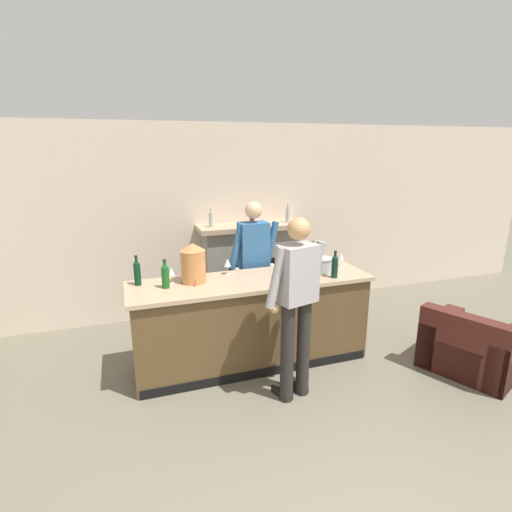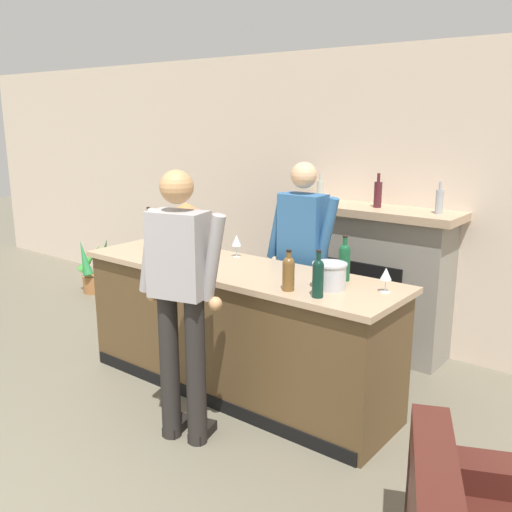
{
  "view_description": "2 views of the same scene",
  "coord_description": "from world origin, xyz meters",
  "px_view_note": "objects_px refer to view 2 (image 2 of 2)",
  "views": [
    {
      "loc": [
        -1.11,
        -1.38,
        2.42
      ],
      "look_at": [
        0.28,
        2.68,
        1.24
      ],
      "focal_mm": 28.0,
      "sensor_mm": 36.0,
      "label": 1
    },
    {
      "loc": [
        2.9,
        -0.63,
        2.13
      ],
      "look_at": [
        0.08,
        2.98,
        1.01
      ],
      "focal_mm": 40.0,
      "sensor_mm": 36.0,
      "label": 2
    }
  ],
  "objects_px": {
    "fireplace_stone": "(373,279)",
    "wine_glass_front_right": "(236,241)",
    "person_customer": "(181,296)",
    "wine_glass_mid_counter": "(171,234)",
    "wine_bottle_merlot_tall": "(344,260)",
    "wine_glass_front_left": "(386,275)",
    "person_bartender": "(302,260)",
    "copper_dispenser": "(186,228)",
    "wine_bottle_rose_blush": "(154,234)",
    "potted_plant_corner": "(95,269)",
    "ice_bucket_steel": "(329,276)",
    "wine_bottle_riesling_slim": "(288,272)",
    "wine_bottle_port_short": "(149,227)",
    "wine_bottle_chardonnay_pale": "(318,276)"
  },
  "relations": [
    {
      "from": "wine_bottle_rose_blush",
      "to": "wine_glass_front_right",
      "type": "xyz_separation_m",
      "value": [
        0.72,
        0.24,
        -0.0
      ]
    },
    {
      "from": "potted_plant_corner",
      "to": "wine_glass_front_right",
      "type": "bearing_deg",
      "value": -13.27
    },
    {
      "from": "person_bartender",
      "to": "ice_bucket_steel",
      "type": "height_order",
      "value": "person_bartender"
    },
    {
      "from": "fireplace_stone",
      "to": "wine_bottle_merlot_tall",
      "type": "height_order",
      "value": "fireplace_stone"
    },
    {
      "from": "ice_bucket_steel",
      "to": "wine_bottle_riesling_slim",
      "type": "distance_m",
      "value": 0.28
    },
    {
      "from": "wine_bottle_port_short",
      "to": "wine_bottle_merlot_tall",
      "type": "relative_size",
      "value": 1.01
    },
    {
      "from": "person_bartender",
      "to": "fireplace_stone",
      "type": "bearing_deg",
      "value": 74.39
    },
    {
      "from": "wine_glass_mid_counter",
      "to": "person_bartender",
      "type": "bearing_deg",
      "value": 22.29
    },
    {
      "from": "copper_dispenser",
      "to": "wine_bottle_riesling_slim",
      "type": "relative_size",
      "value": 1.57
    },
    {
      "from": "wine_bottle_rose_blush",
      "to": "wine_glass_front_right",
      "type": "relative_size",
      "value": 1.65
    },
    {
      "from": "wine_bottle_rose_blush",
      "to": "wine_glass_mid_counter",
      "type": "bearing_deg",
      "value": 59.52
    },
    {
      "from": "wine_bottle_riesling_slim",
      "to": "wine_glass_front_left",
      "type": "relative_size",
      "value": 1.66
    },
    {
      "from": "wine_bottle_port_short",
      "to": "wine_bottle_rose_blush",
      "type": "bearing_deg",
      "value": -34.62
    },
    {
      "from": "person_bartender",
      "to": "wine_bottle_rose_blush",
      "type": "xyz_separation_m",
      "value": [
        -1.15,
        -0.57,
        0.16
      ]
    },
    {
      "from": "potted_plant_corner",
      "to": "wine_glass_front_left",
      "type": "xyz_separation_m",
      "value": [
        4.24,
        -0.81,
        0.84
      ]
    },
    {
      "from": "ice_bucket_steel",
      "to": "wine_glass_mid_counter",
      "type": "distance_m",
      "value": 1.71
    },
    {
      "from": "copper_dispenser",
      "to": "wine_bottle_port_short",
      "type": "xyz_separation_m",
      "value": [
        -0.57,
        0.09,
        -0.07
      ]
    },
    {
      "from": "person_customer",
      "to": "wine_bottle_port_short",
      "type": "xyz_separation_m",
      "value": [
        -1.38,
        0.97,
        0.14
      ]
    },
    {
      "from": "copper_dispenser",
      "to": "wine_bottle_riesling_slim",
      "type": "height_order",
      "value": "copper_dispenser"
    },
    {
      "from": "ice_bucket_steel",
      "to": "copper_dispenser",
      "type": "bearing_deg",
      "value": 174.52
    },
    {
      "from": "copper_dispenser",
      "to": "wine_bottle_rose_blush",
      "type": "relative_size",
      "value": 1.42
    },
    {
      "from": "wine_bottle_chardonnay_pale",
      "to": "fireplace_stone",
      "type": "bearing_deg",
      "value": 104.74
    },
    {
      "from": "person_bartender",
      "to": "wine_bottle_port_short",
      "type": "bearing_deg",
      "value": -164.86
    },
    {
      "from": "wine_bottle_rose_blush",
      "to": "fireplace_stone",
      "type": "bearing_deg",
      "value": 45.44
    },
    {
      "from": "fireplace_stone",
      "to": "wine_glass_front_right",
      "type": "bearing_deg",
      "value": -119.56
    },
    {
      "from": "person_bartender",
      "to": "copper_dispenser",
      "type": "relative_size",
      "value": 4.15
    },
    {
      "from": "wine_bottle_port_short",
      "to": "wine_glass_front_left",
      "type": "distance_m",
      "value": 2.37
    },
    {
      "from": "person_customer",
      "to": "wine_glass_front_left",
      "type": "distance_m",
      "value": 1.33
    },
    {
      "from": "ice_bucket_steel",
      "to": "wine_bottle_chardonnay_pale",
      "type": "xyz_separation_m",
      "value": [
        0.04,
        -0.21,
        0.05
      ]
    },
    {
      "from": "wine_bottle_merlot_tall",
      "to": "wine_glass_front_right",
      "type": "height_order",
      "value": "wine_bottle_merlot_tall"
    },
    {
      "from": "person_customer",
      "to": "wine_glass_front_right",
      "type": "bearing_deg",
      "value": 111.0
    },
    {
      "from": "wine_bottle_chardonnay_pale",
      "to": "wine_bottle_riesling_slim",
      "type": "bearing_deg",
      "value": 178.61
    },
    {
      "from": "wine_bottle_merlot_tall",
      "to": "wine_glass_front_left",
      "type": "bearing_deg",
      "value": -12.04
    },
    {
      "from": "wine_glass_front_left",
      "to": "person_customer",
      "type": "bearing_deg",
      "value": -138.1
    },
    {
      "from": "person_customer",
      "to": "potted_plant_corner",
      "type": "bearing_deg",
      "value": 152.38
    },
    {
      "from": "fireplace_stone",
      "to": "copper_dispenser",
      "type": "bearing_deg",
      "value": -129.33
    },
    {
      "from": "person_bartender",
      "to": "wine_bottle_merlot_tall",
      "type": "xyz_separation_m",
      "value": [
        0.61,
        -0.39,
        0.17
      ]
    },
    {
      "from": "person_customer",
      "to": "wine_bottle_riesling_slim",
      "type": "xyz_separation_m",
      "value": [
        0.47,
        0.53,
        0.13
      ]
    },
    {
      "from": "wine_bottle_chardonnay_pale",
      "to": "wine_glass_mid_counter",
      "type": "xyz_separation_m",
      "value": [
        -1.74,
        0.39,
        -0.01
      ]
    },
    {
      "from": "copper_dispenser",
      "to": "wine_bottle_chardonnay_pale",
      "type": "xyz_separation_m",
      "value": [
        1.51,
        -0.35,
        -0.08
      ]
    },
    {
      "from": "fireplace_stone",
      "to": "wine_bottle_port_short",
      "type": "xyz_separation_m",
      "value": [
        -1.65,
        -1.21,
        0.47
      ]
    },
    {
      "from": "ice_bucket_steel",
      "to": "wine_glass_front_left",
      "type": "bearing_deg",
      "value": 24.67
    },
    {
      "from": "potted_plant_corner",
      "to": "person_bartender",
      "type": "distance_m",
      "value": 3.38
    },
    {
      "from": "wine_glass_front_left",
      "to": "person_bartender",
      "type": "bearing_deg",
      "value": 154.11
    },
    {
      "from": "wine_bottle_rose_blush",
      "to": "wine_bottle_port_short",
      "type": "bearing_deg",
      "value": 145.38
    },
    {
      "from": "person_bartender",
      "to": "wine_glass_front_left",
      "type": "xyz_separation_m",
      "value": [
        0.96,
        -0.47,
        0.14
      ]
    },
    {
      "from": "person_customer",
      "to": "wine_glass_mid_counter",
      "type": "distance_m",
      "value": 1.39
    },
    {
      "from": "potted_plant_corner",
      "to": "person_customer",
      "type": "xyz_separation_m",
      "value": [
        3.25,
        -1.7,
        0.73
      ]
    },
    {
      "from": "wine_bottle_riesling_slim",
      "to": "wine_bottle_port_short",
      "type": "height_order",
      "value": "wine_bottle_port_short"
    },
    {
      "from": "person_customer",
      "to": "person_bartender",
      "type": "xyz_separation_m",
      "value": [
        0.03,
        1.35,
        -0.02
      ]
    }
  ]
}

